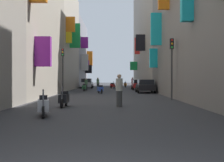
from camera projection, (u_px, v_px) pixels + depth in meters
The scene contains 21 objects.
ground_plane at pixel (108, 92), 33.60m from camera, with size 140.00×140.00×0.00m, color #2D2D30.
building_left_mid_b at pixel (50, 39), 39.94m from camera, with size 7.31×14.69×13.76m.
building_left_mid_c at pixel (67, 54), 55.42m from camera, with size 7.30×16.22×12.12m.
building_right_mid_a at pixel (196, 29), 26.39m from camera, with size 7.00×15.00×12.01m.
building_right_mid_b at pixel (157, 24), 48.68m from camera, with size 7.32×29.68×21.13m.
parked_car_red at pixel (138, 84), 39.51m from camera, with size 1.88×3.93×1.35m.
parked_car_silver at pixel (86, 83), 46.25m from camera, with size 1.91×4.22×1.51m.
parked_car_black at pixel (144, 86), 31.61m from camera, with size 1.92×4.00×1.42m.
scooter_black at pixel (63, 98), 16.09m from camera, with size 0.44×1.94×1.13m.
scooter_orange at pixel (124, 85), 51.26m from camera, with size 0.44×1.92×1.13m.
scooter_green at pixel (83, 87), 35.87m from camera, with size 0.53×2.00×1.13m.
scooter_silver at pixel (42, 105), 12.07m from camera, with size 0.67×1.82×1.13m.
scooter_red at pixel (112, 85), 44.90m from camera, with size 0.77×1.82×1.13m.
scooter_blue at pixel (99, 89), 30.36m from camera, with size 0.72×1.89×1.13m.
pedestrian_crossing at pixel (97, 83), 41.76m from camera, with size 0.39×0.39×1.65m.
pedestrian_near_left at pixel (85, 84), 37.80m from camera, with size 0.54×0.54×1.56m.
pedestrian_near_right at pixel (118, 90), 16.20m from camera, with size 0.42×0.42×1.79m.
pedestrian_mid_street at pixel (118, 83), 44.99m from camera, with size 0.51×0.51×1.61m.
pedestrian_far_away at pixel (132, 83), 45.46m from camera, with size 0.41×0.41×1.72m.
traffic_light_near_corner at pixel (171, 58), 21.06m from camera, with size 0.26×0.34×4.40m.
traffic_light_far_corner at pixel (62, 63), 29.45m from camera, with size 0.26×0.34×4.54m.
Camera 1 is at (0.33, -3.59, 1.57)m, focal length 47.24 mm.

